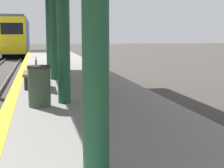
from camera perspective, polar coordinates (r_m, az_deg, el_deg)
The scene contains 3 objects.
train at distance 47.96m, azimuth -14.31°, elevation 7.09°, with size 2.73×18.89×4.58m.
trash_bin at distance 8.81m, azimuth -11.01°, elevation -0.31°, with size 0.54×0.54×0.95m.
bench at distance 12.15m, azimuth -12.04°, elevation 1.83°, with size 0.44×1.62×0.92m.
Camera 1 is at (2.32, -1.85, 2.53)m, focal length 60.00 mm.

